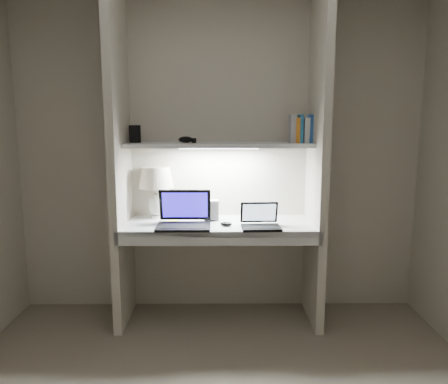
{
  "coord_description": "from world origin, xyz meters",
  "views": [
    {
      "loc": [
        0.01,
        -1.99,
        1.54
      ],
      "look_at": [
        0.04,
        1.05,
        1.03
      ],
      "focal_mm": 35.0,
      "sensor_mm": 36.0,
      "label": 1
    }
  ],
  "objects_px": {
    "table_lamp": "(156,183)",
    "laptop_main": "(184,218)",
    "speaker": "(211,210)",
    "book_row": "(302,130)",
    "laptop_netbook": "(260,222)"
  },
  "relations": [
    {
      "from": "table_lamp",
      "to": "laptop_main",
      "type": "xyz_separation_m",
      "value": [
        0.24,
        -0.28,
        -0.22
      ]
    },
    {
      "from": "table_lamp",
      "to": "laptop_main",
      "type": "height_order",
      "value": "table_lamp"
    },
    {
      "from": "laptop_netbook",
      "to": "book_row",
      "type": "height_order",
      "value": "book_row"
    },
    {
      "from": "speaker",
      "to": "table_lamp",
      "type": "bearing_deg",
      "value": 164.45
    },
    {
      "from": "book_row",
      "to": "speaker",
      "type": "bearing_deg",
      "value": -177.88
    },
    {
      "from": "laptop_netbook",
      "to": "table_lamp",
      "type": "bearing_deg",
      "value": 154.76
    },
    {
      "from": "laptop_main",
      "to": "speaker",
      "type": "distance_m",
      "value": 0.26
    },
    {
      "from": "laptop_main",
      "to": "laptop_netbook",
      "type": "relative_size",
      "value": 1.36
    },
    {
      "from": "book_row",
      "to": "laptop_netbook",
      "type": "bearing_deg",
      "value": -142.33
    },
    {
      "from": "laptop_main",
      "to": "speaker",
      "type": "bearing_deg",
      "value": 41.83
    },
    {
      "from": "table_lamp",
      "to": "speaker",
      "type": "xyz_separation_m",
      "value": [
        0.43,
        -0.1,
        -0.2
      ]
    },
    {
      "from": "table_lamp",
      "to": "book_row",
      "type": "relative_size",
      "value": 1.91
    },
    {
      "from": "laptop_main",
      "to": "laptop_netbook",
      "type": "xyz_separation_m",
      "value": [
        0.55,
        -0.05,
        -0.02
      ]
    },
    {
      "from": "book_row",
      "to": "laptop_main",
      "type": "bearing_deg",
      "value": -167.12
    },
    {
      "from": "laptop_netbook",
      "to": "book_row",
      "type": "distance_m",
      "value": 0.78
    }
  ]
}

